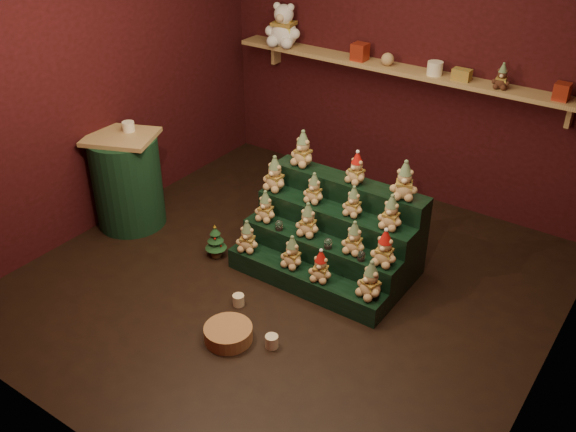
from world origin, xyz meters
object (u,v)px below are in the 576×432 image
Objects in this scene: snow_globe_b at (328,243)px; side_table at (127,181)px; snow_globe_c at (361,256)px; wicker_basket at (228,333)px; mini_christmas_tree at (216,241)px; mug_right at (272,341)px; brown_bear at (502,76)px; snow_globe_a at (279,225)px; white_bear at (284,19)px; mug_left at (238,300)px; riser_tier_front at (304,280)px.

snow_globe_b is 2.04m from side_table.
snow_globe_c is 0.23× the size of wicker_basket.
snow_globe_c is at bearing 8.53° from mini_christmas_tree.
snow_globe_c is 0.85× the size of mug_right.
mini_christmas_tree is (-1.01, -0.20, -0.25)m from snow_globe_b.
brown_bear is (2.68, 1.89, 0.98)m from side_table.
snow_globe_a and snow_globe_b have the same top height.
white_bear is (-1.90, 1.67, 1.18)m from snow_globe_c.
snow_globe_a is 0.24× the size of wicker_basket.
mug_left is at bearing -139.50° from snow_globe_c.
snow_globe_a is 0.72m from mug_left.
wicker_basket is (0.78, -0.78, -0.10)m from mini_christmas_tree.
mini_christmas_tree reaches higher than riser_tier_front.
riser_tier_front is 1.95m from side_table.
snow_globe_a is 2.33m from white_bear.
brown_bear reaches higher than mini_christmas_tree.
mug_left is at bearing -124.50° from snow_globe_b.
mug_right is 0.45× the size of brown_bear.
side_table is at bearing -152.59° from brown_bear.
mug_right is at bearing -67.25° from white_bear.
riser_tier_front is 16.18× the size of snow_globe_a.
snow_globe_a reaches higher than riser_tier_front.
snow_globe_a is 1.06m from wicker_basket.
snow_globe_b is at bearing -118.95° from brown_bear.
white_bear is 2.51× the size of brown_bear.
white_bear is at bearing 123.43° from mug_right.
snow_globe_b is 0.16× the size of white_bear.
brown_bear is (1.66, 1.87, 1.27)m from mini_christmas_tree.
snow_globe_c is at bearing 21.16° from riser_tier_front.
mug_right is 0.27× the size of wicker_basket.
snow_globe_b reaches higher than wicker_basket.
side_table reaches higher than wicker_basket.
white_bear is 2.25m from brown_bear.
side_table is 2.82× the size of mini_christmas_tree.
wicker_basket is (-0.12, -0.81, -0.03)m from riser_tier_front.
snow_globe_c is 0.26× the size of mini_christmas_tree.
mug_right reaches higher than mug_left.
mug_left is at bearing 118.16° from wicker_basket.
riser_tier_front is at bearing -21.24° from side_table.
mini_christmas_tree is at bearing -177.67° from riser_tier_front.
riser_tier_front is 14.59× the size of mug_right.
snow_globe_c is (0.30, 0.00, -0.00)m from snow_globe_b.
snow_globe_b is at bearing 94.60° from mug_right.
side_table is 1.06m from mini_christmas_tree.
mug_left is (-0.73, -0.62, -0.36)m from snow_globe_c.
mug_right is 0.18× the size of white_bear.
white_bear is (-0.59, 1.87, 1.43)m from mini_christmas_tree.
side_table is at bearing 157.15° from wicker_basket.
brown_bear reaches higher than riser_tier_front.
brown_bear is (1.07, 2.29, 1.38)m from mug_left.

